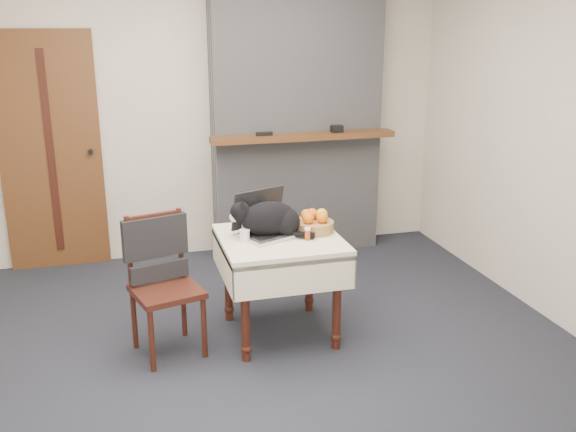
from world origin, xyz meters
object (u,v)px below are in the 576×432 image
cat (270,219)px  chair (160,265)px  door (51,153)px  pill_bottle (308,234)px  fruit_basket (314,223)px  cream_jar (245,235)px  laptop (266,223)px  side_table (280,253)px

cat → chair: (-0.72, -0.01, -0.24)m
door → cat: size_ratio=3.73×
door → cat: bearing=-49.5°
pill_bottle → fruit_basket: (0.09, 0.15, 0.02)m
fruit_basket → cream_jar: bearing=-172.5°
pill_bottle → cream_jar: bearing=167.5°
cat → chair: cat is taller
laptop → fruit_basket: (0.32, -0.04, -0.01)m
side_table → laptop: 0.22m
side_table → cat: (-0.06, 0.04, 0.23)m
pill_bottle → chair: 0.96m
cream_jar → cat: bearing=16.4°
cat → fruit_basket: size_ratio=2.06×
door → chair: door is taller
side_table → cat: bearing=147.6°
door → pill_bottle: door is taller
cat → pill_bottle: 0.27m
door → laptop: (1.46, -1.66, -0.23)m
side_table → laptop: (-0.07, 0.09, 0.19)m
cat → cream_jar: size_ratio=7.02×
door → cream_jar: 2.21m
side_table → fruit_basket: 0.31m
fruit_basket → chair: size_ratio=0.29×
door → chair: bearing=-66.8°
cat → cream_jar: cat is taller
side_table → pill_bottle: pill_bottle is taller
cat → cream_jar: bearing=-156.3°
door → chair: 1.93m
door → pill_bottle: bearing=-47.9°
door → pill_bottle: (1.68, -1.86, -0.26)m
pill_bottle → fruit_basket: size_ratio=0.32×
side_table → cat: cat is taller
laptop → cat: (0.01, -0.06, 0.04)m
door → cat: (1.47, -1.72, -0.19)m
side_table → cream_jar: 0.28m
pill_bottle → fruit_basket: 0.18m
side_table → chair: size_ratio=0.86×
door → side_table: size_ratio=2.56×
cream_jar → fruit_basket: fruit_basket is taller
side_table → cream_jar: bearing=-175.5°
laptop → cat: bearing=-99.8°
cream_jar → fruit_basket: bearing=7.5°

